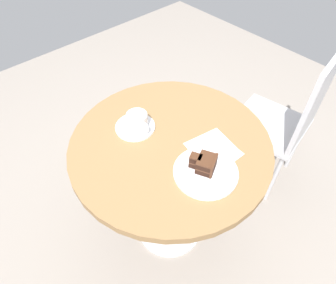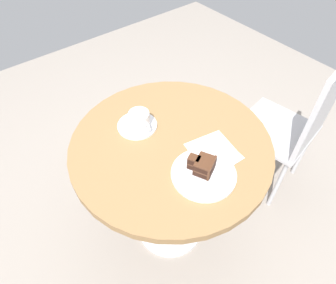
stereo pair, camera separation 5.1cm
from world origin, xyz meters
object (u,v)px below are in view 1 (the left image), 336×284
at_px(cake_slice, 205,164).
at_px(fork, 207,183).
at_px(teaspoon, 143,133).
at_px(napkin, 214,150).
at_px(cafe_chair, 290,117).
at_px(saucer, 135,127).
at_px(coffee_cup, 137,121).
at_px(cake_plate, 206,172).

bearing_deg(cake_slice, fork, -39.08).
relative_size(teaspoon, napkin, 0.45).
bearing_deg(cake_slice, napkin, 110.86).
distance_m(teaspoon, fork, 0.35).
bearing_deg(cafe_chair, saucer, -32.97).
bearing_deg(cake_slice, saucer, -172.19).
bearing_deg(coffee_cup, fork, -0.06).
relative_size(saucer, cake_plate, 0.70).
xyz_separation_m(coffee_cup, napkin, (0.30, 0.14, -0.04)).
height_order(coffee_cup, napkin, coffee_cup).
distance_m(cake_plate, fork, 0.05).
relative_size(cake_plate, napkin, 1.19).
relative_size(coffee_cup, teaspoon, 1.29).
distance_m(cake_slice, fork, 0.07).
bearing_deg(napkin, teaspoon, -149.51).
bearing_deg(teaspoon, fork, 68.23).
distance_m(teaspoon, cake_plate, 0.31).
xyz_separation_m(coffee_cup, cake_slice, (0.34, 0.04, -0.00)).
height_order(cake_slice, napkin, cake_slice).
bearing_deg(cafe_chair, fork, -4.44).
relative_size(saucer, cafe_chair, 0.18).
distance_m(saucer, cake_plate, 0.36).
bearing_deg(napkin, cafe_chair, 88.31).
relative_size(coffee_cup, fork, 0.86).
bearing_deg(saucer, cake_plate, 7.01).
bearing_deg(saucer, teaspoon, -0.96).
bearing_deg(saucer, cake_slice, 7.81).
bearing_deg(fork, cafe_chair, -168.34).
bearing_deg(coffee_cup, saucer, -143.59).
distance_m(coffee_cup, cafe_chair, 0.85).
bearing_deg(teaspoon, cake_plate, 75.27).
bearing_deg(teaspoon, coffee_cup, -124.18).
height_order(saucer, teaspoon, teaspoon).
xyz_separation_m(cake_plate, fork, (0.04, -0.04, 0.01)).
bearing_deg(cafe_chair, napkin, -11.48).
bearing_deg(fork, saucer, -82.68).
height_order(teaspoon, napkin, teaspoon).
distance_m(saucer, cafe_chair, 0.85).
xyz_separation_m(teaspoon, cafe_chair, (0.27, 0.77, -0.20)).
height_order(saucer, cafe_chair, cafe_chair).
height_order(cake_plate, fork, fork).
height_order(teaspoon, fork, fork).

